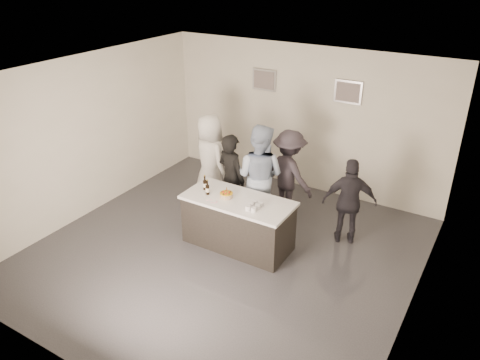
{
  "coord_description": "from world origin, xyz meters",
  "views": [
    {
      "loc": [
        3.63,
        -5.51,
        4.58
      ],
      "look_at": [
        0.0,
        0.5,
        1.15
      ],
      "focal_mm": 35.0,
      "sensor_mm": 36.0,
      "label": 1
    }
  ],
  "objects_px": {
    "person_main_blue": "(259,176)",
    "person_guest_right": "(349,202)",
    "person_main_black": "(231,178)",
    "bar_counter": "(238,222)",
    "person_guest_back": "(289,173)",
    "cake": "(226,195)",
    "person_guest_left": "(210,160)",
    "beer_bottle_b": "(207,187)",
    "beer_bottle_a": "(205,183)"
  },
  "relations": [
    {
      "from": "person_main_blue",
      "to": "person_guest_right",
      "type": "height_order",
      "value": "person_main_blue"
    },
    {
      "from": "person_main_black",
      "to": "person_guest_right",
      "type": "height_order",
      "value": "person_main_black"
    },
    {
      "from": "bar_counter",
      "to": "person_guest_back",
      "type": "xyz_separation_m",
      "value": [
        0.23,
        1.45,
        0.4
      ]
    },
    {
      "from": "person_guest_back",
      "to": "person_main_black",
      "type": "bearing_deg",
      "value": 60.95
    },
    {
      "from": "cake",
      "to": "person_main_black",
      "type": "height_order",
      "value": "person_main_black"
    },
    {
      "from": "person_guest_back",
      "to": "person_guest_left",
      "type": "bearing_deg",
      "value": 33.2
    },
    {
      "from": "person_main_black",
      "to": "beer_bottle_b",
      "type": "bearing_deg",
      "value": 108.61
    },
    {
      "from": "beer_bottle_b",
      "to": "person_main_blue",
      "type": "distance_m",
      "value": 1.07
    },
    {
      "from": "person_guest_left",
      "to": "person_guest_back",
      "type": "bearing_deg",
      "value": -140.74
    },
    {
      "from": "person_main_black",
      "to": "person_guest_back",
      "type": "bearing_deg",
      "value": -122.97
    },
    {
      "from": "person_guest_left",
      "to": "person_guest_right",
      "type": "distance_m",
      "value": 2.84
    },
    {
      "from": "person_main_blue",
      "to": "person_guest_right",
      "type": "bearing_deg",
      "value": -175.7
    },
    {
      "from": "person_main_blue",
      "to": "person_guest_left",
      "type": "xyz_separation_m",
      "value": [
        -1.22,
        0.21,
        -0.04
      ]
    },
    {
      "from": "beer_bottle_b",
      "to": "person_guest_back",
      "type": "xyz_separation_m",
      "value": [
        0.76,
        1.56,
        -0.18
      ]
    },
    {
      "from": "beer_bottle_b",
      "to": "person_main_black",
      "type": "height_order",
      "value": "person_main_black"
    },
    {
      "from": "beer_bottle_a",
      "to": "beer_bottle_b",
      "type": "bearing_deg",
      "value": -41.83
    },
    {
      "from": "beer_bottle_b",
      "to": "bar_counter",
      "type": "bearing_deg",
      "value": 12.31
    },
    {
      "from": "beer_bottle_b",
      "to": "person_main_black",
      "type": "bearing_deg",
      "value": 93.5
    },
    {
      "from": "bar_counter",
      "to": "beer_bottle_a",
      "type": "relative_size",
      "value": 7.15
    },
    {
      "from": "beer_bottle_b",
      "to": "person_guest_right",
      "type": "xyz_separation_m",
      "value": [
        2.08,
        1.21,
        -0.25
      ]
    },
    {
      "from": "beer_bottle_a",
      "to": "person_main_black",
      "type": "bearing_deg",
      "value": 82.82
    },
    {
      "from": "beer_bottle_a",
      "to": "person_main_blue",
      "type": "height_order",
      "value": "person_main_blue"
    },
    {
      "from": "cake",
      "to": "person_main_blue",
      "type": "height_order",
      "value": "person_main_blue"
    },
    {
      "from": "beer_bottle_a",
      "to": "person_guest_left",
      "type": "xyz_separation_m",
      "value": [
        -0.62,
        1.05,
        -0.11
      ]
    },
    {
      "from": "bar_counter",
      "to": "person_main_black",
      "type": "height_order",
      "value": "person_main_black"
    },
    {
      "from": "person_guest_right",
      "to": "person_guest_back",
      "type": "distance_m",
      "value": 1.36
    },
    {
      "from": "cake",
      "to": "person_main_black",
      "type": "xyz_separation_m",
      "value": [
        -0.38,
        0.76,
        -0.09
      ]
    },
    {
      "from": "person_guest_right",
      "to": "person_guest_back",
      "type": "relative_size",
      "value": 0.92
    },
    {
      "from": "bar_counter",
      "to": "person_main_blue",
      "type": "bearing_deg",
      "value": 94.73
    },
    {
      "from": "beer_bottle_a",
      "to": "person_guest_back",
      "type": "height_order",
      "value": "person_guest_back"
    },
    {
      "from": "cake",
      "to": "person_main_black",
      "type": "relative_size",
      "value": 0.13
    },
    {
      "from": "beer_bottle_a",
      "to": "person_guest_back",
      "type": "bearing_deg",
      "value": 57.84
    },
    {
      "from": "cake",
      "to": "beer_bottle_b",
      "type": "xyz_separation_m",
      "value": [
        -0.33,
        -0.07,
        0.09
      ]
    },
    {
      "from": "person_main_black",
      "to": "person_main_blue",
      "type": "height_order",
      "value": "person_main_blue"
    },
    {
      "from": "person_main_black",
      "to": "beer_bottle_a",
      "type": "bearing_deg",
      "value": 97.93
    },
    {
      "from": "cake",
      "to": "person_main_blue",
      "type": "xyz_separation_m",
      "value": [
        0.13,
        0.89,
        0.03
      ]
    },
    {
      "from": "person_main_blue",
      "to": "person_guest_right",
      "type": "relative_size",
      "value": 1.24
    },
    {
      "from": "person_main_black",
      "to": "person_guest_left",
      "type": "distance_m",
      "value": 0.79
    },
    {
      "from": "beer_bottle_a",
      "to": "person_guest_right",
      "type": "xyz_separation_m",
      "value": [
        2.22,
        1.08,
        -0.25
      ]
    },
    {
      "from": "person_guest_left",
      "to": "person_guest_back",
      "type": "relative_size",
      "value": 1.09
    },
    {
      "from": "person_main_black",
      "to": "person_guest_left",
      "type": "relative_size",
      "value": 0.92
    },
    {
      "from": "bar_counter",
      "to": "person_main_blue",
      "type": "height_order",
      "value": "person_main_blue"
    },
    {
      "from": "person_main_black",
      "to": "person_guest_left",
      "type": "height_order",
      "value": "person_guest_left"
    },
    {
      "from": "bar_counter",
      "to": "person_guest_left",
      "type": "height_order",
      "value": "person_guest_left"
    },
    {
      "from": "bar_counter",
      "to": "beer_bottle_b",
      "type": "distance_m",
      "value": 0.79
    },
    {
      "from": "beer_bottle_b",
      "to": "person_guest_right",
      "type": "distance_m",
      "value": 2.42
    },
    {
      "from": "bar_counter",
      "to": "beer_bottle_b",
      "type": "xyz_separation_m",
      "value": [
        -0.53,
        -0.12,
        0.58
      ]
    },
    {
      "from": "beer_bottle_b",
      "to": "person_guest_left",
      "type": "distance_m",
      "value": 1.41
    },
    {
      "from": "bar_counter",
      "to": "beer_bottle_a",
      "type": "height_order",
      "value": "beer_bottle_a"
    },
    {
      "from": "bar_counter",
      "to": "person_guest_right",
      "type": "height_order",
      "value": "person_guest_right"
    }
  ]
}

